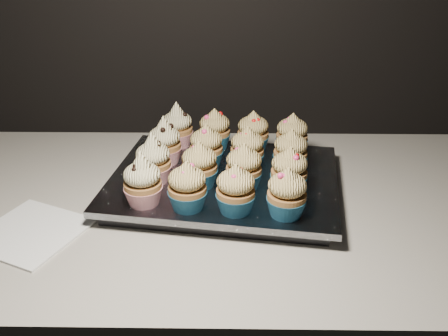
% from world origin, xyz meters
% --- Properties ---
extents(worktop, '(2.44, 0.64, 0.04)m').
position_xyz_m(worktop, '(0.00, 1.70, 0.88)').
color(worktop, beige).
rests_on(worktop, cabinet).
extents(napkin, '(0.20, 0.20, 0.00)m').
position_xyz_m(napkin, '(-0.15, 1.58, 0.90)').
color(napkin, white).
rests_on(napkin, worktop).
extents(baking_tray, '(0.41, 0.34, 0.02)m').
position_xyz_m(baking_tray, '(0.16, 1.72, 0.91)').
color(baking_tray, black).
rests_on(baking_tray, worktop).
extents(foil_lining, '(0.45, 0.37, 0.01)m').
position_xyz_m(foil_lining, '(0.16, 1.72, 0.93)').
color(foil_lining, silver).
rests_on(foil_lining, baking_tray).
extents(cupcake_0, '(0.06, 0.06, 0.10)m').
position_xyz_m(cupcake_0, '(0.03, 1.62, 0.97)').
color(cupcake_0, '#A3162B').
rests_on(cupcake_0, foil_lining).
extents(cupcake_1, '(0.06, 0.06, 0.08)m').
position_xyz_m(cupcake_1, '(0.10, 1.61, 0.97)').
color(cupcake_1, '#1A577B').
rests_on(cupcake_1, foil_lining).
extents(cupcake_2, '(0.06, 0.06, 0.08)m').
position_xyz_m(cupcake_2, '(0.18, 1.60, 0.97)').
color(cupcake_2, '#1A577B').
rests_on(cupcake_2, foil_lining).
extents(cupcake_3, '(0.06, 0.06, 0.08)m').
position_xyz_m(cupcake_3, '(0.26, 1.59, 0.97)').
color(cupcake_3, '#1A577B').
rests_on(cupcake_3, foil_lining).
extents(cupcake_4, '(0.06, 0.06, 0.10)m').
position_xyz_m(cupcake_4, '(0.03, 1.70, 0.97)').
color(cupcake_4, '#A3162B').
rests_on(cupcake_4, foil_lining).
extents(cupcake_5, '(0.06, 0.06, 0.08)m').
position_xyz_m(cupcake_5, '(0.11, 1.69, 0.97)').
color(cupcake_5, '#1A577B').
rests_on(cupcake_5, foil_lining).
extents(cupcake_6, '(0.06, 0.06, 0.08)m').
position_xyz_m(cupcake_6, '(0.19, 1.68, 0.97)').
color(cupcake_6, '#1A577B').
rests_on(cupcake_6, foil_lining).
extents(cupcake_7, '(0.06, 0.06, 0.08)m').
position_xyz_m(cupcake_7, '(0.27, 1.67, 0.97)').
color(cupcake_7, '#1A577B').
rests_on(cupcake_7, foil_lining).
extents(cupcake_8, '(0.06, 0.06, 0.10)m').
position_xyz_m(cupcake_8, '(0.04, 1.78, 0.97)').
color(cupcake_8, '#A3162B').
rests_on(cupcake_8, foil_lining).
extents(cupcake_9, '(0.06, 0.06, 0.08)m').
position_xyz_m(cupcake_9, '(0.12, 1.76, 0.97)').
color(cupcake_9, '#1A577B').
rests_on(cupcake_9, foil_lining).
extents(cupcake_10, '(0.06, 0.06, 0.08)m').
position_xyz_m(cupcake_10, '(0.20, 1.75, 0.97)').
color(cupcake_10, '#1A577B').
rests_on(cupcake_10, foil_lining).
extents(cupcake_11, '(0.06, 0.06, 0.08)m').
position_xyz_m(cupcake_11, '(0.28, 1.74, 0.97)').
color(cupcake_11, '#1A577B').
rests_on(cupcake_11, foil_lining).
extents(cupcake_12, '(0.06, 0.06, 0.10)m').
position_xyz_m(cupcake_12, '(0.06, 1.86, 0.97)').
color(cupcake_12, '#A3162B').
rests_on(cupcake_12, foil_lining).
extents(cupcake_13, '(0.06, 0.06, 0.08)m').
position_xyz_m(cupcake_13, '(0.14, 1.85, 0.97)').
color(cupcake_13, '#1A577B').
rests_on(cupcake_13, foil_lining).
extents(cupcake_14, '(0.06, 0.06, 0.08)m').
position_xyz_m(cupcake_14, '(0.21, 1.83, 0.97)').
color(cupcake_14, '#1A577B').
rests_on(cupcake_14, foil_lining).
extents(cupcake_15, '(0.06, 0.06, 0.08)m').
position_xyz_m(cupcake_15, '(0.29, 1.82, 0.97)').
color(cupcake_15, '#1A577B').
rests_on(cupcake_15, foil_lining).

